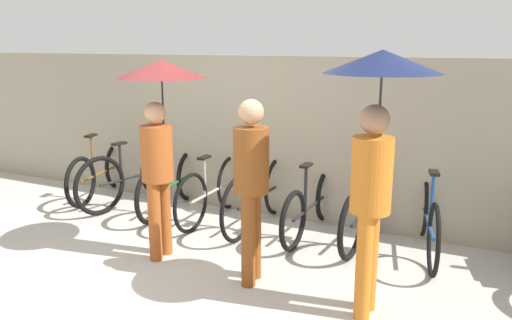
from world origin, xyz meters
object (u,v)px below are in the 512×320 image
Objects in this scene: parked_bicycle_7 at (428,219)px; pedestrian_trailing at (377,117)px; parked_bicycle_5 at (311,205)px; pedestrian_center at (251,178)px; parked_bicycle_3 at (213,190)px; parked_bicycle_1 at (133,176)px; pedestrian_leading at (160,110)px; parked_bicycle_2 at (172,184)px; parked_bicycle_6 at (367,210)px; parked_bicycle_0 at (101,172)px; parked_bicycle_4 at (260,195)px.

parked_bicycle_7 is 1.91m from pedestrian_trailing.
parked_bicycle_5 is 1.29m from parked_bicycle_7.
pedestrian_center is at bearing 177.36° from parked_bicycle_5.
parked_bicycle_5 is at bearing -87.89° from parked_bicycle_3.
parked_bicycle_1 is 0.90× the size of pedestrian_leading.
pedestrian_center reaches higher than parked_bicycle_2.
parked_bicycle_1 is 1.07× the size of parked_bicycle_3.
parked_bicycle_1 is 2.57m from parked_bicycle_5.
parked_bicycle_2 is 0.86× the size of pedestrian_leading.
parked_bicycle_6 is (2.58, 0.05, 0.00)m from parked_bicycle_2.
pedestrian_leading is (-1.19, -1.21, 1.18)m from parked_bicycle_5.
parked_bicycle_2 is 2.58m from parked_bicycle_6.
parked_bicycle_3 is 0.98× the size of parked_bicycle_7.
parked_bicycle_7 is at bearing 80.53° from pedestrian_trailing.
parked_bicycle_1 is 1.06× the size of parked_bicycle_5.
parked_bicycle_5 is at bearing 77.77° from pedestrian_center.
pedestrian_trailing reaches higher than parked_bicycle_0.
parked_bicycle_4 is at bearing 103.95° from pedestrian_center.
parked_bicycle_0 is 0.98× the size of pedestrian_center.
parked_bicycle_6 reaches higher than parked_bicycle_3.
parked_bicycle_3 is at bearing 96.49° from parked_bicycle_6.
parked_bicycle_5 is at bearing -85.25° from parked_bicycle_4.
parked_bicycle_4 is at bearing -97.29° from parked_bicycle_2.
pedestrian_leading reaches higher than pedestrian_center.
parked_bicycle_0 reaches higher than parked_bicycle_4.
parked_bicycle_3 is at bearing -80.68° from parked_bicycle_1.
parked_bicycle_6 is at bearing 105.98° from pedestrian_trailing.
parked_bicycle_2 is 1.00× the size of parked_bicycle_7.
parked_bicycle_5 is (0.64, 0.04, -0.04)m from parked_bicycle_4.
pedestrian_center is at bearing -179.32° from pedestrian_trailing.
parked_bicycle_2 is 2.37m from pedestrian_center.
pedestrian_trailing is at bearing -143.20° from parked_bicycle_5.
parked_bicycle_1 is 1.07× the size of pedestrian_center.
parked_bicycle_1 is 1.04× the size of parked_bicycle_7.
pedestrian_leading reaches higher than parked_bicycle_5.
pedestrian_center is (1.10, -0.17, -0.53)m from pedestrian_leading.
pedestrian_trailing is at bearing -7.03° from pedestrian_leading.
parked_bicycle_6 is 2.49m from pedestrian_leading.
pedestrian_trailing is at bearing -120.82° from parked_bicycle_0.
pedestrian_trailing is at bearing -128.24° from parked_bicycle_4.
parked_bicycle_2 is at bearing 90.74° from parked_bicycle_4.
pedestrian_leading is (-2.47, -1.24, 1.15)m from parked_bicycle_7.
parked_bicycle_7 is (3.22, 0.05, 0.01)m from parked_bicycle_2.
pedestrian_leading reaches higher than parked_bicycle_4.
parked_bicycle_4 is 1.04× the size of parked_bicycle_7.
parked_bicycle_4 is 1.07× the size of pedestrian_center.
parked_bicycle_4 reaches higher than parked_bicycle_5.
parked_bicycle_6 is (3.22, 0.05, -0.03)m from parked_bicycle_1.
parked_bicycle_3 is 0.80× the size of pedestrian_trailing.
parked_bicycle_2 is 1.82m from pedestrian_leading.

